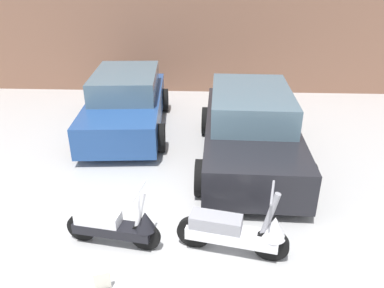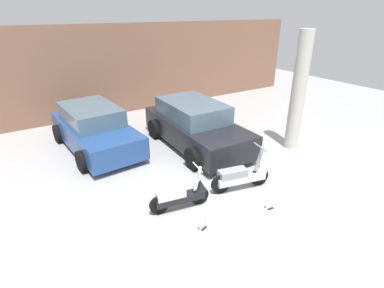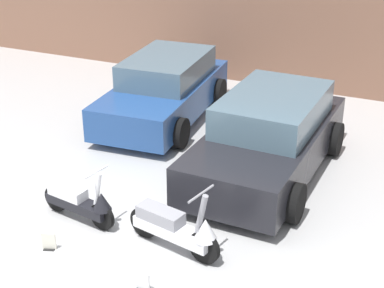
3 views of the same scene
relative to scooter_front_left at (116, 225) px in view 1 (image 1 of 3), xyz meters
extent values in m
plane|color=#B2B2B2|center=(0.45, -0.67, -0.34)|extent=(28.00, 28.00, 0.00)
cube|color=#845B47|center=(0.45, 7.16, 1.43)|extent=(19.60, 0.12, 3.54)
cylinder|color=black|center=(0.41, -0.07, -0.13)|extent=(0.43, 0.14, 0.43)
cylinder|color=black|center=(-0.53, 0.09, -0.13)|extent=(0.43, 0.14, 0.43)
cube|color=black|center=(-0.06, 0.01, -0.07)|extent=(1.14, 0.44, 0.15)
cube|color=white|center=(-0.26, 0.04, 0.08)|extent=(0.65, 0.35, 0.17)
cylinder|color=white|center=(0.36, -0.06, 0.30)|extent=(0.21, 0.10, 0.60)
cylinder|color=white|center=(0.36, -0.06, 0.60)|extent=(0.11, 0.49, 0.03)
cone|color=black|center=(0.42, -0.07, 0.14)|extent=(0.33, 0.33, 0.28)
cylinder|color=black|center=(2.10, -0.19, -0.10)|extent=(0.48, 0.18, 0.47)
cylinder|color=black|center=(1.07, 0.02, -0.10)|extent=(0.48, 0.18, 0.47)
cube|color=silver|center=(1.59, -0.09, -0.04)|extent=(1.27, 0.54, 0.17)
cube|color=gray|center=(1.37, -0.04, 0.13)|extent=(0.74, 0.41, 0.19)
cylinder|color=gray|center=(2.05, -0.18, 0.38)|extent=(0.23, 0.12, 0.67)
cylinder|color=gray|center=(2.05, -0.18, 0.71)|extent=(0.15, 0.54, 0.03)
cone|color=silver|center=(2.12, -0.20, 0.19)|extent=(0.38, 0.38, 0.31)
cube|color=navy|center=(-0.70, 4.12, 0.15)|extent=(1.92, 4.02, 0.65)
cube|color=slate|center=(-0.71, 4.35, 0.73)|extent=(1.59, 2.29, 0.51)
cylinder|color=black|center=(0.24, 2.97, -0.04)|extent=(0.25, 0.61, 0.60)
cylinder|color=black|center=(-1.45, 2.85, -0.04)|extent=(0.25, 0.61, 0.60)
cylinder|color=black|center=(0.06, 5.39, -0.04)|extent=(0.25, 0.61, 0.60)
cylinder|color=black|center=(-1.63, 5.26, -0.04)|extent=(0.25, 0.61, 0.60)
cube|color=black|center=(2.07, 2.62, 0.18)|extent=(1.82, 4.16, 0.69)
cube|color=slate|center=(2.07, 2.87, 0.79)|extent=(1.57, 2.35, 0.54)
cylinder|color=black|center=(2.92, 1.32, -0.03)|extent=(0.23, 0.63, 0.63)
cylinder|color=black|center=(1.14, 1.37, -0.03)|extent=(0.23, 0.63, 0.63)
cylinder|color=black|center=(2.99, 3.88, -0.03)|extent=(0.23, 0.63, 0.63)
cylinder|color=black|center=(1.21, 3.92, -0.03)|extent=(0.23, 0.63, 0.63)
cube|color=silver|center=(0.00, -0.81, -0.21)|extent=(0.20, 0.10, 0.26)
camera|label=1|loc=(1.23, -4.10, 3.25)|focal=35.00mm
camera|label=2|loc=(-2.74, -4.75, 3.70)|focal=28.00mm
camera|label=3|loc=(4.66, -6.25, 4.52)|focal=55.00mm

